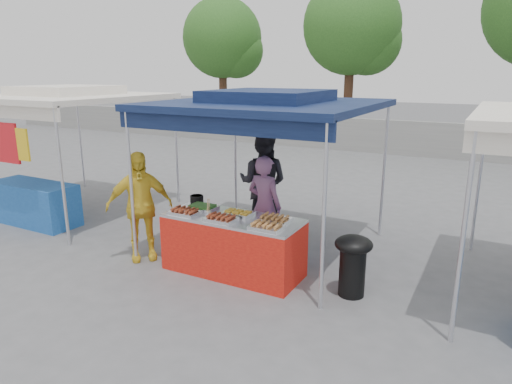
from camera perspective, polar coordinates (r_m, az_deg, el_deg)
The scene contains 22 objects.
ground_plane at distance 6.87m, azimuth -2.41°, elevation -9.64°, with size 80.00×80.00×0.00m, color slate.
back_wall at distance 16.83m, azimuth 17.17°, elevation 6.52°, with size 40.00×0.25×1.20m, color gray.
main_canopy at distance 7.12m, azimuth 1.44°, elevation 11.01°, with size 3.20×3.20×2.57m.
neighbor_stall_left at distance 9.81m, azimuth -24.02°, elevation 6.28°, with size 3.20×3.20×2.57m.
tree_0 at distance 21.48m, azimuth -3.82°, elevation 18.27°, with size 3.57×3.52×6.05m.
tree_1 at distance 18.92m, azimuth 12.34°, elevation 19.18°, with size 3.74×3.73×6.40m.
vendor_table at distance 6.63m, azimuth -2.89°, elevation -6.60°, with size 2.00×0.80×0.85m.
food_tray_fl at distance 6.66m, azimuth -8.90°, elevation -2.48°, with size 0.42×0.30×0.07m.
food_tray_fm at distance 6.30m, azimuth -4.42°, elevation -3.34°, with size 0.42×0.30×0.07m.
food_tray_fr at distance 5.97m, azimuth 1.32°, elevation -4.35°, with size 0.42×0.30×0.07m.
food_tray_bl at distance 6.84m, azimuth -6.73°, elevation -1.92°, with size 0.42×0.30×0.07m.
food_tray_bm at distance 6.54m, azimuth -2.25°, elevation -2.62°, with size 0.42×0.30×0.07m.
food_tray_br at distance 6.27m, azimuth 2.39°, elevation -3.41°, with size 0.42×0.30×0.07m.
cooking_pot at distance 7.19m, azimuth -7.41°, elevation -0.90°, with size 0.21×0.21×0.12m, color black.
skewer_cup at distance 6.40m, azimuth -5.93°, elevation -2.92°, with size 0.08×0.08×0.11m, color silver.
wok_burner at distance 6.08m, azimuth 12.01°, elevation -8.35°, with size 0.49×0.49×0.82m.
crate_left at distance 7.27m, azimuth -2.42°, elevation -6.97°, with size 0.49×0.34×0.29m, color #153DB2.
crate_right at distance 7.24m, azimuth 2.26°, elevation -6.93°, with size 0.55×0.38×0.33m, color #153DB2.
crate_stacked at distance 7.12m, azimuth 2.29°, elevation -4.50°, with size 0.54×0.38×0.32m, color #153DB2.
vendor_woman at distance 7.15m, azimuth 1.07°, elevation -1.75°, with size 0.59×0.38×1.61m, color #965F8B.
helper_man at distance 8.10m, azimuth 0.88°, elevation 1.14°, with size 0.90×0.70×1.85m, color black.
customer_person at distance 7.19m, azimuth -14.36°, elevation -1.74°, with size 1.00×0.42×1.70m, color yellow.
Camera 1 is at (3.22, -5.36, 2.85)m, focal length 32.00 mm.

